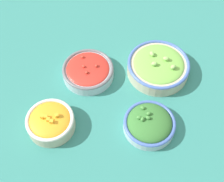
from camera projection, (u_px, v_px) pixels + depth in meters
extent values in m
plane|color=#337F75|center=(112.00, 96.00, 1.10)|extent=(3.00, 3.00, 0.00)
cylinder|color=#B2C1CC|center=(88.00, 72.00, 1.13)|extent=(0.19, 0.19, 0.04)
torus|color=slate|center=(88.00, 69.00, 1.12)|extent=(0.19, 0.19, 0.01)
ellipsoid|color=red|center=(88.00, 69.00, 1.12)|extent=(0.16, 0.16, 0.02)
ellipsoid|color=red|center=(96.00, 66.00, 1.10)|extent=(0.01, 0.01, 0.01)
ellipsoid|color=red|center=(83.00, 57.00, 1.13)|extent=(0.01, 0.01, 0.01)
ellipsoid|color=red|center=(87.00, 72.00, 1.09)|extent=(0.01, 0.01, 0.01)
ellipsoid|color=red|center=(84.00, 66.00, 1.10)|extent=(0.02, 0.01, 0.01)
cylinder|color=#B2C1CC|center=(149.00, 125.00, 1.02)|extent=(0.17, 0.17, 0.03)
torus|color=#4766B7|center=(150.00, 123.00, 1.00)|extent=(0.17, 0.17, 0.01)
ellipsoid|color=#387533|center=(150.00, 123.00, 1.00)|extent=(0.15, 0.15, 0.06)
ellipsoid|color=#47893D|center=(139.00, 117.00, 0.98)|extent=(0.02, 0.01, 0.01)
ellipsoid|color=#47893D|center=(148.00, 118.00, 0.97)|extent=(0.02, 0.02, 0.01)
ellipsoid|color=#47893D|center=(149.00, 113.00, 0.98)|extent=(0.02, 0.02, 0.01)
ellipsoid|color=#47893D|center=(142.00, 119.00, 0.97)|extent=(0.02, 0.02, 0.01)
ellipsoid|color=#47893D|center=(143.00, 108.00, 1.00)|extent=(0.02, 0.02, 0.01)
cylinder|color=beige|center=(158.00, 68.00, 1.14)|extent=(0.22, 0.22, 0.05)
torus|color=#4766B7|center=(159.00, 64.00, 1.12)|extent=(0.22, 0.22, 0.01)
ellipsoid|color=#7ABC4C|center=(159.00, 64.00, 1.12)|extent=(0.18, 0.18, 0.03)
ellipsoid|color=#99D166|center=(152.00, 54.00, 1.11)|extent=(0.02, 0.02, 0.01)
ellipsoid|color=#99D166|center=(154.00, 64.00, 1.09)|extent=(0.02, 0.02, 0.01)
ellipsoid|color=#99D166|center=(166.00, 59.00, 1.10)|extent=(0.02, 0.02, 0.01)
ellipsoid|color=#99D166|center=(173.00, 67.00, 1.08)|extent=(0.03, 0.03, 0.01)
cylinder|color=beige|center=(51.00, 123.00, 1.01)|extent=(0.16, 0.16, 0.05)
torus|color=silver|center=(50.00, 120.00, 0.99)|extent=(0.16, 0.16, 0.01)
ellipsoid|color=orange|center=(50.00, 120.00, 0.99)|extent=(0.13, 0.13, 0.03)
cube|color=#F4A828|center=(43.00, 116.00, 0.98)|extent=(0.02, 0.02, 0.01)
cube|color=#F4A828|center=(42.00, 116.00, 0.98)|extent=(0.01, 0.01, 0.01)
cube|color=#F4A828|center=(52.00, 121.00, 0.97)|extent=(0.01, 0.01, 0.01)
cube|color=#F4A828|center=(57.00, 115.00, 0.98)|extent=(0.02, 0.02, 0.01)
cube|color=#F4A828|center=(48.00, 120.00, 0.97)|extent=(0.01, 0.01, 0.01)
cube|color=#F4A828|center=(46.00, 117.00, 0.98)|extent=(0.01, 0.01, 0.01)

